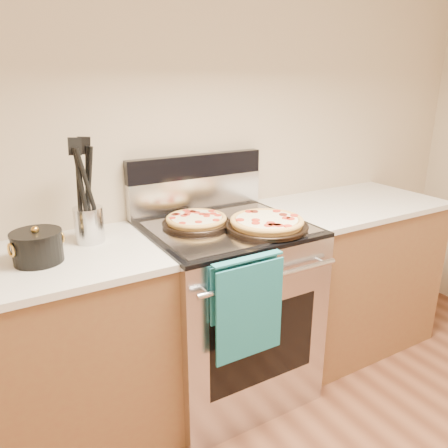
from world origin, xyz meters
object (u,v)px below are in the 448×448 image
pepperoni_pizza_front (267,223)px  saucepan (38,248)px  pepperoni_pizza_back (196,220)px  utensil_crock (89,225)px  range_body (226,312)px

pepperoni_pizza_front → saucepan: bearing=170.8°
pepperoni_pizza_back → utensil_crock: (-0.49, 0.07, 0.04)m
utensil_crock → saucepan: size_ratio=0.84×
range_body → pepperoni_pizza_front: pepperoni_pizza_front is taller
pepperoni_pizza_back → pepperoni_pizza_front: bearing=-39.3°
range_body → saucepan: bearing=179.0°
range_body → pepperoni_pizza_back: 0.52m
range_body → utensil_crock: utensil_crock is taller
range_body → pepperoni_pizza_front: size_ratio=2.34×
saucepan → utensil_crock: bearing=28.4°
pepperoni_pizza_front → utensil_crock: utensil_crock is taller
pepperoni_pizza_front → utensil_crock: 0.80m
utensil_crock → saucepan: utensil_crock is taller
range_body → pepperoni_pizza_back: (-0.12, 0.07, 0.50)m
utensil_crock → saucepan: bearing=-151.6°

